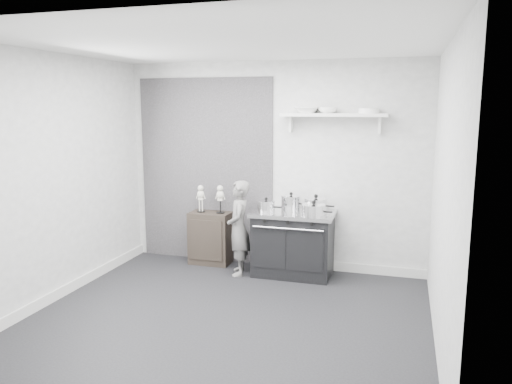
{
  "coord_description": "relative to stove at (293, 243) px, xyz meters",
  "views": [
    {
      "loc": [
        1.65,
        -4.51,
        2.13
      ],
      "look_at": [
        0.02,
        0.95,
        1.14
      ],
      "focal_mm": 35.0,
      "sensor_mm": 36.0,
      "label": 1
    }
  ],
  "objects": [
    {
      "name": "ground",
      "position": [
        -0.36,
        -1.48,
        -0.41
      ],
      "size": [
        4.0,
        4.0,
        0.0
      ],
      "primitive_type": "plane",
      "color": "black",
      "rests_on": "ground"
    },
    {
      "name": "pot_back_left",
      "position": [
        -0.06,
        0.1,
        0.5
      ],
      "size": [
        0.34,
        0.25,
        0.23
      ],
      "color": "white",
      "rests_on": "stove"
    },
    {
      "name": "bowl_small",
      "position": [
        0.37,
        0.19,
        1.66
      ],
      "size": [
        0.23,
        0.23,
        0.07
      ],
      "primitive_type": "imported",
      "color": "white",
      "rests_on": "wall_shelf"
    },
    {
      "name": "skeleton_torso",
      "position": [
        -1.03,
        0.13,
        0.51
      ],
      "size": [
        0.12,
        0.08,
        0.43
      ],
      "primitive_type": null,
      "color": "beige",
      "rests_on": "side_cabinet"
    },
    {
      "name": "stove",
      "position": [
        0.0,
        0.0,
        0.0
      ],
      "size": [
        1.02,
        0.64,
        0.82
      ],
      "color": "black",
      "rests_on": "ground"
    },
    {
      "name": "pot_front_left",
      "position": [
        -0.33,
        -0.09,
        0.48
      ],
      "size": [
        0.31,
        0.22,
        0.18
      ],
      "color": "white",
      "rests_on": "stove"
    },
    {
      "name": "wall_shelf",
      "position": [
        0.44,
        0.2,
        1.6
      ],
      "size": [
        1.3,
        0.26,
        0.24
      ],
      "color": "silver",
      "rests_on": "room_shell"
    },
    {
      "name": "room_shell",
      "position": [
        -0.44,
        -1.33,
        1.23
      ],
      "size": [
        4.02,
        3.62,
        2.71
      ],
      "color": "#A7A7A5",
      "rests_on": "ground"
    },
    {
      "name": "side_cabinet",
      "position": [
        -1.18,
        0.13,
        -0.06
      ],
      "size": [
        0.55,
        0.32,
        0.71
      ],
      "primitive_type": "cube",
      "color": "black",
      "rests_on": "ground"
    },
    {
      "name": "pot_back_right",
      "position": [
        0.26,
        0.1,
        0.49
      ],
      "size": [
        0.38,
        0.29,
        0.22
      ],
      "color": "white",
      "rests_on": "stove"
    },
    {
      "name": "plate_stack",
      "position": [
        0.87,
        0.19,
        1.66
      ],
      "size": [
        0.25,
        0.25,
        0.06
      ],
      "primitive_type": "cylinder",
      "color": "white",
      "rests_on": "wall_shelf"
    },
    {
      "name": "child",
      "position": [
        -0.67,
        -0.18,
        0.19
      ],
      "size": [
        0.41,
        0.51,
        1.21
      ],
      "primitive_type": "imported",
      "rotation": [
        0.0,
        0.0,
        -1.27
      ],
      "color": "slate",
      "rests_on": "ground"
    },
    {
      "name": "bowl_large",
      "position": [
        0.11,
        0.19,
        1.66
      ],
      "size": [
        0.3,
        0.3,
        0.07
      ],
      "primitive_type": "imported",
      "color": "white",
      "rests_on": "wall_shelf"
    },
    {
      "name": "pot_front_right",
      "position": [
        0.29,
        -0.2,
        0.48
      ],
      "size": [
        0.37,
        0.28,
        0.2
      ],
      "color": "white",
      "rests_on": "stove"
    },
    {
      "name": "skeleton_full",
      "position": [
        -1.31,
        0.13,
        0.51
      ],
      "size": [
        0.12,
        0.08,
        0.42
      ],
      "primitive_type": null,
      "color": "beige",
      "rests_on": "side_cabinet"
    }
  ]
}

